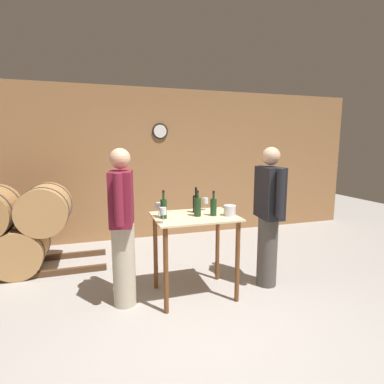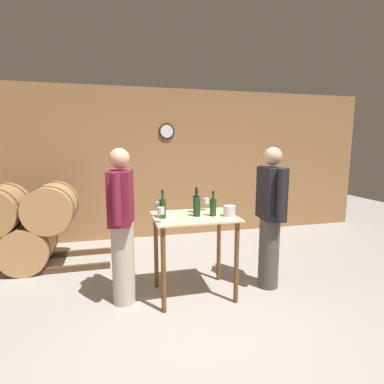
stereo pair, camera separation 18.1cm
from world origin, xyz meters
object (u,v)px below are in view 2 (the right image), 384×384
wine_bottle_left (197,206)px  wine_glass_near_left (161,211)px  wine_glass_near_center (158,206)px  wine_bottle_center (196,203)px  wine_bottle_far_left (163,208)px  ice_bucket (229,211)px  person_visitor_with_scarf (122,224)px  person_host (270,215)px  wine_glass_near_right (206,201)px  wine_bottle_right (213,207)px

wine_bottle_left → wine_glass_near_left: wine_bottle_left is taller
wine_bottle_left → wine_glass_near_center: bearing=165.9°
wine_bottle_center → wine_glass_near_center: 0.45m
wine_bottle_far_left → ice_bucket: bearing=-7.2°
wine_glass_near_center → person_visitor_with_scarf: person_visitor_with_scarf is taller
wine_bottle_left → person_visitor_with_scarf: (-0.81, 0.05, -0.15)m
wine_bottle_center → ice_bucket: bearing=-39.4°
wine_bottle_far_left → person_host: (1.27, -0.01, -0.15)m
person_host → wine_glass_near_left: bearing=-172.2°
ice_bucket → person_visitor_with_scarf: (-1.15, 0.13, -0.10)m
person_visitor_with_scarf → wine_glass_near_center: bearing=8.1°
wine_glass_near_center → person_visitor_with_scarf: (-0.40, -0.06, -0.16)m
wine_bottle_left → wine_glass_near_right: wine_bottle_left is taller
wine_glass_near_center → ice_bucket: 0.78m
wine_bottle_far_left → wine_bottle_left: size_ratio=1.06×
wine_bottle_far_left → wine_glass_near_left: 0.19m
wine_glass_near_center → wine_bottle_right: bearing=-12.8°
wine_bottle_right → person_host: bearing=2.5°
wine_bottle_right → wine_glass_near_left: size_ratio=1.74×
wine_bottle_right → wine_glass_near_right: bearing=88.2°
ice_bucket → person_visitor_with_scarf: 1.17m
wine_bottle_far_left → wine_bottle_left: (0.38, -0.01, -0.00)m
wine_bottle_far_left → wine_bottle_center: wine_bottle_far_left is taller
wine_bottle_center → person_host: person_host is taller
wine_glass_near_center → wine_glass_near_right: bearing=15.0°
wine_glass_near_center → person_host: (1.31, -0.10, -0.16)m
wine_bottle_far_left → person_visitor_with_scarf: size_ratio=0.18×
wine_bottle_right → person_visitor_with_scarf: 1.00m
person_visitor_with_scarf → wine_bottle_center: bearing=8.3°
wine_bottle_right → ice_bucket: size_ratio=2.07×
wine_bottle_far_left → wine_bottle_left: wine_bottle_far_left is taller
wine_bottle_left → wine_bottle_right: wine_bottle_left is taller
wine_glass_near_center → ice_bucket: bearing=-13.9°
wine_glass_near_center → wine_bottle_center: bearing=8.5°
wine_bottle_left → wine_glass_near_left: 0.46m
wine_bottle_left → wine_glass_near_center: 0.42m
wine_bottle_right → wine_glass_near_center: 0.60m
wine_bottle_center → person_host: size_ratio=0.18×
wine_glass_near_left → wine_glass_near_right: size_ratio=1.08×
wine_bottle_far_left → wine_glass_near_center: bearing=109.7°
wine_glass_near_right → person_host: person_host is taller
wine_bottle_left → wine_bottle_center: size_ratio=0.97×
person_visitor_with_scarf → wine_glass_near_left: bearing=-30.6°
wine_bottle_far_left → wine_glass_near_right: 0.62m
wine_bottle_right → wine_glass_near_right: 0.29m
wine_bottle_center → wine_glass_near_left: 0.58m
wine_glass_near_left → person_visitor_with_scarf: size_ratio=0.10×
wine_glass_near_left → person_host: 1.34m
wine_bottle_right → wine_bottle_far_left: bearing=176.1°
person_host → ice_bucket: bearing=-171.1°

